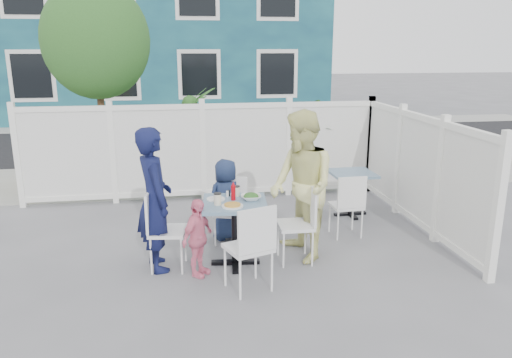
{
  "coord_description": "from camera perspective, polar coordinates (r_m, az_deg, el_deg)",
  "views": [
    {
      "loc": [
        -0.32,
        -5.73,
        2.51
      ],
      "look_at": [
        0.62,
        0.11,
        0.92
      ],
      "focal_mm": 35.0,
      "sensor_mm": 36.0,
      "label": 1
    }
  ],
  "objects": [
    {
      "name": "spare_table",
      "position": [
        7.64,
        10.87,
        -0.34
      ],
      "size": [
        0.65,
        0.65,
        0.67
      ],
      "rotation": [
        0.0,
        0.0,
        0.03
      ],
      "color": "slate",
      "rests_on": "ground"
    },
    {
      "name": "ground",
      "position": [
        6.26,
        -5.51,
        -8.69
      ],
      "size": [
        80.0,
        80.0,
        0.0
      ],
      "primitive_type": "plane",
      "color": "slate"
    },
    {
      "name": "street",
      "position": [
        13.47,
        -7.66,
        4.12
      ],
      "size": [
        24.0,
        5.0,
        0.01
      ],
      "primitive_type": "cube",
      "color": "black",
      "rests_on": "ground"
    },
    {
      "name": "chair_right",
      "position": [
        5.93,
        5.29,
        -4.44
      ],
      "size": [
        0.42,
        0.43,
        0.93
      ],
      "rotation": [
        0.0,
        0.0,
        1.54
      ],
      "color": "white",
      "rests_on": "ground"
    },
    {
      "name": "pepper_shaker",
      "position": [
        5.95,
        -3.13,
        -1.63
      ],
      "size": [
        0.03,
        0.03,
        0.07
      ],
      "primitive_type": "cylinder",
      "color": "black",
      "rests_on": "main_table"
    },
    {
      "name": "fence_back",
      "position": [
        8.32,
        -6.07,
        2.94
      ],
      "size": [
        5.86,
        0.08,
        1.6
      ],
      "color": "white",
      "rests_on": "ground"
    },
    {
      "name": "tree",
      "position": [
        9.12,
        -17.83,
        14.82
      ],
      "size": [
        1.8,
        1.62,
        3.59
      ],
      "color": "#382316",
      "rests_on": "ground"
    },
    {
      "name": "utility_cabinet",
      "position": [
        10.18,
        -22.18,
        3.06
      ],
      "size": [
        0.68,
        0.52,
        1.2
      ],
      "primitive_type": "cube",
      "rotation": [
        0.0,
        0.0,
        0.09
      ],
      "color": "yellow",
      "rests_on": "ground"
    },
    {
      "name": "building",
      "position": [
        19.73,
        -10.09,
        16.19
      ],
      "size": [
        11.0,
        6.0,
        6.0
      ],
      "color": "navy",
      "rests_on": "ground"
    },
    {
      "name": "salt_shaker",
      "position": [
        5.93,
        -3.28,
        -1.71
      ],
      "size": [
        0.03,
        0.03,
        0.07
      ],
      "primitive_type": "cylinder",
      "color": "white",
      "rests_on": "main_table"
    },
    {
      "name": "chair_near",
      "position": [
        5.15,
        -0.47,
        -7.25
      ],
      "size": [
        0.55,
        0.54,
        0.96
      ],
      "rotation": [
        0.0,
        0.0,
        0.35
      ],
      "color": "white",
      "rests_on": "ground"
    },
    {
      "name": "chair_spare",
      "position": [
        6.75,
        10.53,
        -2.54
      ],
      "size": [
        0.41,
        0.4,
        0.87
      ],
      "rotation": [
        0.0,
        0.0,
        0.05
      ],
      "color": "white",
      "rests_on": "ground"
    },
    {
      "name": "toddler",
      "position": [
        5.6,
        -6.69,
        -6.71
      ],
      "size": [
        0.49,
        0.55,
        0.89
      ],
      "primitive_type": "imported",
      "rotation": [
        0.0,
        0.0,
        0.93
      ],
      "color": "pink",
      "rests_on": "ground"
    },
    {
      "name": "man",
      "position": [
        5.75,
        -11.54,
        -2.32
      ],
      "size": [
        0.55,
        0.69,
        1.66
      ],
      "primitive_type": "imported",
      "rotation": [
        0.0,
        0.0,
        1.85
      ],
      "color": "#10143C",
      "rests_on": "ground"
    },
    {
      "name": "chair_left",
      "position": [
        5.82,
        -10.87,
        -5.06
      ],
      "size": [
        0.46,
        0.48,
        0.93
      ],
      "rotation": [
        0.0,
        0.0,
        -1.71
      ],
      "color": "white",
      "rests_on": "ground"
    },
    {
      "name": "chair_back",
      "position": [
        6.53,
        -2.82,
        -2.97
      ],
      "size": [
        0.49,
        0.48,
        0.85
      ],
      "rotation": [
        0.0,
        0.0,
        2.8
      ],
      "color": "white",
      "rests_on": "ground"
    },
    {
      "name": "near_sidewalk",
      "position": [
        9.86,
        -6.99,
        0.16
      ],
      "size": [
        24.0,
        2.6,
        0.01
      ],
      "primitive_type": "cube",
      "color": "gray",
      "rests_on": "ground"
    },
    {
      "name": "plate_side",
      "position": [
        5.84,
        -4.61,
        -2.29
      ],
      "size": [
        0.22,
        0.22,
        0.01
      ],
      "primitive_type": "cylinder",
      "color": "white",
      "rests_on": "main_table"
    },
    {
      "name": "plate_main",
      "position": [
        5.57,
        -2.71,
        -3.1
      ],
      "size": [
        0.24,
        0.24,
        0.02
      ],
      "primitive_type": "cylinder",
      "color": "white",
      "rests_on": "main_table"
    },
    {
      "name": "coffee_cup_a",
      "position": [
        5.63,
        -4.42,
        -2.35
      ],
      "size": [
        0.08,
        0.08,
        0.13
      ],
      "primitive_type": "cylinder",
      "color": "beige",
      "rests_on": "main_table"
    },
    {
      "name": "potted_shrub_a",
      "position": [
        8.98,
        -7.05,
        4.59
      ],
      "size": [
        1.03,
        1.03,
        1.81
      ],
      "primitive_type": "imported",
      "rotation": [
        0.0,
        0.0,
        4.73
      ],
      "color": "#28551F",
      "rests_on": "ground"
    },
    {
      "name": "potted_shrub_b",
      "position": [
        9.18,
        5.17,
        3.95
      ],
      "size": [
        1.3,
        1.47,
        1.52
      ],
      "primitive_type": "imported",
      "rotation": [
        0.0,
        0.0,
        1.66
      ],
      "color": "#28551F",
      "rests_on": "ground"
    },
    {
      "name": "fence_right",
      "position": [
        7.35,
        18.0,
        0.68
      ],
      "size": [
        0.08,
        3.66,
        1.6
      ],
      "rotation": [
        0.0,
        0.0,
        1.57
      ],
      "color": "white",
      "rests_on": "ground"
    },
    {
      "name": "ketchup_bottle",
      "position": [
        5.79,
        -2.61,
        -1.59
      ],
      "size": [
        0.05,
        0.05,
        0.17
      ],
      "primitive_type": "cylinder",
      "color": "#AC040E",
      "rests_on": "main_table"
    },
    {
      "name": "far_sidewalk",
      "position": [
        16.52,
        -7.99,
        6.12
      ],
      "size": [
        24.0,
        1.6,
        0.01
      ],
      "primitive_type": "cube",
      "color": "gray",
      "rests_on": "ground"
    },
    {
      "name": "coffee_cup_b",
      "position": [
        5.94,
        -2.24,
        -1.44
      ],
      "size": [
        0.08,
        0.08,
        0.12
      ],
      "primitive_type": "cylinder",
      "color": "beige",
      "rests_on": "main_table"
    },
    {
      "name": "main_table",
      "position": [
        5.8,
        -2.42,
        -4.26
      ],
      "size": [
        0.8,
        0.8,
        0.77
      ],
      "rotation": [
        0.0,
        0.0,
        -0.09
      ],
      "color": "slate",
      "rests_on": "ground"
    },
    {
      "name": "woman",
      "position": [
        5.91,
        5.24,
        -0.86
      ],
      "size": [
        0.84,
        0.99,
        1.8
      ],
      "primitive_type": "imported",
      "rotation": [
        0.0,
        0.0,
        -1.37
      ],
      "color": "yellow",
      "rests_on": "ground"
    },
    {
      "name": "salad_bowl",
      "position": [
        5.8,
        -0.57,
        -2.12
      ],
      "size": [
        0.23,
        0.23,
        0.06
      ],
      "primitive_type": "imported",
      "color": "white",
      "rests_on": "main_table"
    },
    {
      "name": "boy",
      "position": [
        6.6,
        -3.44,
        -2.35
      ],
      "size": [
        0.62,
        0.52,
        1.09
      ],
      "primitive_type": "imported",
      "rotation": [
        0.0,
        0.0,
        3.52
      ],
      "color": "#1B284A",
      "rests_on": "ground"
    }
  ]
}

